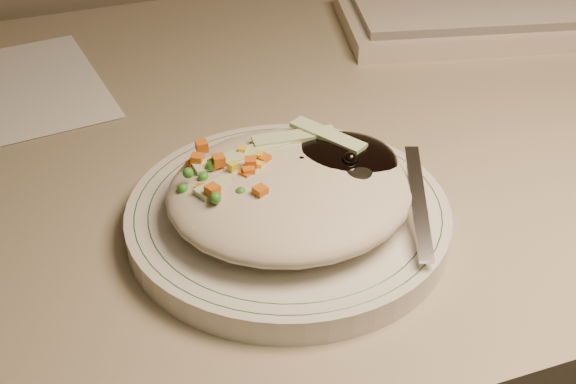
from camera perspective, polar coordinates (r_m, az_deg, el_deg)
name	(u,v)px	position (r m, az deg, el deg)	size (l,w,h in m)	color
desk	(308,273)	(0.90, 1.47, -5.81)	(1.40, 0.70, 0.74)	gray
plate	(288,219)	(0.64, 0.00, -1.90)	(0.26, 0.26, 0.02)	silver
plate_rim	(288,208)	(0.63, 0.00, -1.18)	(0.24, 0.24, 0.00)	#144723
meal	(293,185)	(0.62, 0.39, 0.47)	(0.21, 0.19, 0.05)	#B9AE96
keyboard	(533,13)	(1.02, 17.04, 12.08)	(0.48, 0.26, 0.03)	#BFB39D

